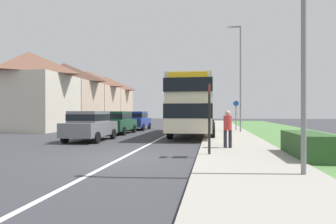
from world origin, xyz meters
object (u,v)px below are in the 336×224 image
at_px(parked_car_dark_green, 118,122).
at_px(cycle_route_sign, 236,114).
at_px(double_decker_bus, 194,104).
at_px(street_lamp_mid, 239,72).
at_px(bus_stop_sign, 209,114).
at_px(parked_car_grey, 90,125).
at_px(pedestrian_at_stop, 228,127).
at_px(parked_car_blue, 137,120).
at_px(street_lamp_near, 299,16).

bearing_deg(parked_car_dark_green, cycle_route_sign, 24.27).
bearing_deg(double_decker_bus, street_lamp_mid, 35.70).
bearing_deg(street_lamp_mid, bus_stop_sign, -100.07).
bearing_deg(cycle_route_sign, parked_car_dark_green, -155.73).
height_order(parked_car_grey, pedestrian_at_stop, pedestrian_at_stop).
height_order(parked_car_dark_green, pedestrian_at_stop, pedestrian_at_stop).
height_order(double_decker_bus, parked_car_grey, double_decker_bus).
distance_m(parked_car_dark_green, parked_car_blue, 4.81).
bearing_deg(street_lamp_mid, pedestrian_at_stop, -97.86).
xyz_separation_m(parked_car_grey, parked_car_blue, (-0.01, 9.91, -0.00)).
distance_m(double_decker_bus, pedestrian_at_stop, 7.98).
bearing_deg(bus_stop_sign, cycle_route_sign, 81.61).
xyz_separation_m(parked_car_blue, pedestrian_at_stop, (7.31, -12.73, 0.07)).
bearing_deg(pedestrian_at_stop, street_lamp_mid, 82.14).
distance_m(parked_car_blue, bus_stop_sign, 16.06).
bearing_deg(street_lamp_mid, cycle_route_sign, 92.67).
xyz_separation_m(double_decker_bus, street_lamp_near, (3.27, -12.51, 1.75)).
height_order(parked_car_blue, bus_stop_sign, bus_stop_sign).
bearing_deg(cycle_route_sign, bus_stop_sign, -98.39).
xyz_separation_m(pedestrian_at_stop, street_lamp_near, (1.40, -4.84, 2.92)).
distance_m(double_decker_bus, parked_car_blue, 7.53).
bearing_deg(pedestrian_at_stop, street_lamp_near, -73.83).
bearing_deg(parked_car_dark_green, street_lamp_near, -55.20).
height_order(parked_car_dark_green, bus_stop_sign, bus_stop_sign).
xyz_separation_m(pedestrian_at_stop, bus_stop_sign, (-0.74, -1.91, 0.56)).
relative_size(double_decker_bus, parked_car_grey, 2.72).
bearing_deg(parked_car_blue, cycle_route_sign, -5.71).
distance_m(parked_car_grey, cycle_route_sign, 12.49).
relative_size(parked_car_blue, pedestrian_at_stop, 2.36).
bearing_deg(parked_car_grey, double_decker_bus, 41.81).
bearing_deg(double_decker_bus, street_lamp_near, -75.33).
bearing_deg(parked_car_grey, street_lamp_mid, 39.64).
xyz_separation_m(bus_stop_sign, street_lamp_mid, (2.12, 11.92, 3.07)).
xyz_separation_m(parked_car_dark_green, parked_car_blue, (0.15, 4.81, -0.00)).
distance_m(pedestrian_at_stop, bus_stop_sign, 2.12).
xyz_separation_m(double_decker_bus, street_lamp_mid, (3.25, 2.34, 2.46)).
relative_size(parked_car_grey, pedestrian_at_stop, 2.34).
xyz_separation_m(double_decker_bus, parked_car_blue, (-5.44, 5.05, -1.24)).
bearing_deg(street_lamp_mid, parked_car_grey, -140.36).
bearing_deg(parked_car_grey, cycle_route_sign, 46.48).
bearing_deg(double_decker_bus, parked_car_dark_green, 177.48).
bearing_deg(parked_car_dark_green, street_lamp_mid, 13.31).
relative_size(bus_stop_sign, street_lamp_near, 0.39).
relative_size(parked_car_dark_green, cycle_route_sign, 1.65).
height_order(parked_car_dark_green, street_lamp_mid, street_lamp_mid).
xyz_separation_m(parked_car_dark_green, pedestrian_at_stop, (7.46, -7.92, 0.07)).
relative_size(parked_car_dark_green, street_lamp_mid, 0.51).
bearing_deg(bus_stop_sign, street_lamp_mid, 79.93).
height_order(double_decker_bus, street_lamp_mid, street_lamp_mid).
bearing_deg(bus_stop_sign, parked_car_blue, 114.19).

